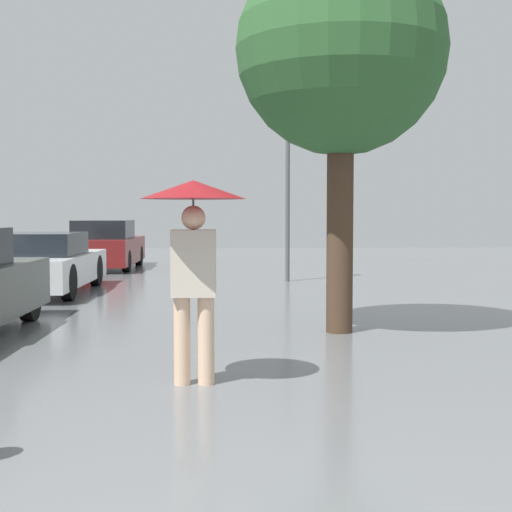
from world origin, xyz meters
TOP-DOWN VIEW (x-y plane):
  - pedestrian at (0.04, 4.96)m, footprint 0.95×0.95m
  - parked_car_third at (-3.24, 12.49)m, footprint 1.67×4.18m
  - parked_car_farthest at (-3.12, 18.52)m, footprint 1.73×4.10m
  - tree at (1.78, 7.72)m, footprint 2.69×2.69m
  - street_lamp at (1.66, 14.63)m, footprint 0.34×0.34m

SIDE VIEW (x-z plane):
  - parked_car_third at x=-3.24m, z-range -0.03..1.14m
  - parked_car_farthest at x=-3.12m, z-range -0.05..1.29m
  - pedestrian at x=0.04m, z-range 0.49..2.33m
  - street_lamp at x=1.66m, z-range 0.90..5.13m
  - tree at x=1.78m, z-range 1.10..6.08m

